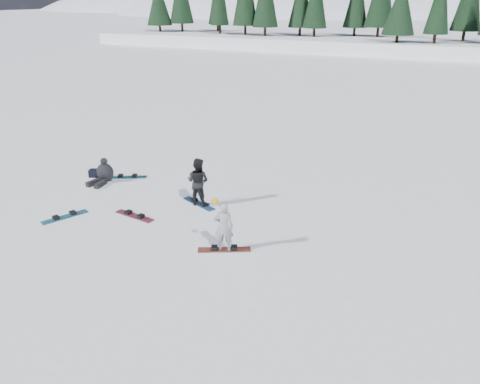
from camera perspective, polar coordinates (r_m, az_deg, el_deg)
name	(u,v)px	position (r m, az deg, el deg)	size (l,w,h in m)	color
ground	(205,242)	(13.84, -4.28, -6.09)	(420.00, 420.00, 0.00)	white
alpine_backdrop	(416,53)	(201.52, 20.71, 15.52)	(412.50, 227.00, 53.20)	white
snowboarder_woman	(224,226)	(13.03, -2.00, -4.21)	(0.63, 0.51, 1.63)	#AFAFB5
snowboarder_man	(198,182)	(15.97, -5.14, 1.27)	(0.81, 0.63, 1.67)	black
seated_rider	(104,173)	(18.81, -16.24, 2.27)	(0.68, 1.12, 0.95)	black
gear_bag	(95,173)	(19.51, -17.24, 2.21)	(0.45, 0.30, 0.30)	black
snowboard_woman	(224,250)	(13.39, -1.93, -7.05)	(1.50, 0.28, 0.03)	brown
snowboard_man	(199,204)	(16.29, -5.04, -1.42)	(1.50, 0.28, 0.03)	#1A5492
snowboard_loose_b	(135,216)	(15.72, -12.74, -2.87)	(1.50, 0.28, 0.03)	maroon
snowboard_loose_a	(65,217)	(16.31, -20.58, -2.86)	(1.50, 0.28, 0.03)	teal
snowboard_loose_c	(128,177)	(19.14, -13.52, 1.78)	(1.50, 0.28, 0.03)	#176B82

